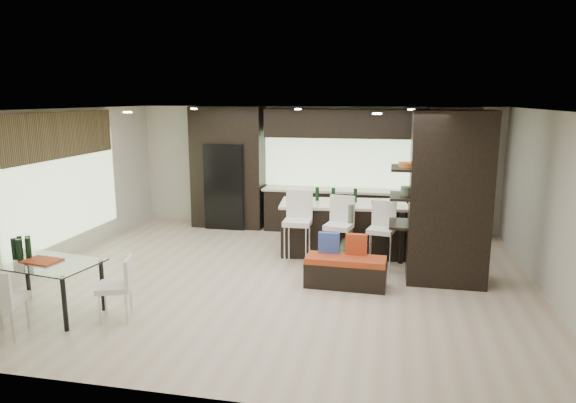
% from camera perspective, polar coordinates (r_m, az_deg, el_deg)
% --- Properties ---
extents(ground, '(8.00, 8.00, 0.00)m').
position_cam_1_polar(ground, '(8.46, -0.83, -8.45)').
color(ground, beige).
rests_on(ground, ground).
extents(back_wall, '(8.00, 0.02, 2.70)m').
position_cam_1_polar(back_wall, '(11.50, 2.92, 3.78)').
color(back_wall, beige).
rests_on(back_wall, ground).
extents(left_wall, '(0.02, 7.00, 2.70)m').
position_cam_1_polar(left_wall, '(9.77, -24.42, 1.40)').
color(left_wall, beige).
rests_on(left_wall, ground).
extents(right_wall, '(0.02, 7.00, 2.70)m').
position_cam_1_polar(right_wall, '(8.24, 27.44, -0.56)').
color(right_wall, beige).
rests_on(right_wall, ground).
extents(ceiling, '(8.00, 7.00, 0.02)m').
position_cam_1_polar(ceiling, '(7.96, -0.89, 10.15)').
color(ceiling, white).
rests_on(ceiling, ground).
extents(window_left, '(0.04, 3.20, 1.90)m').
position_cam_1_polar(window_left, '(9.91, -23.56, 1.60)').
color(window_left, '#B2D199').
rests_on(window_left, left_wall).
extents(window_back, '(3.40, 0.04, 1.20)m').
position_cam_1_polar(window_back, '(11.36, 5.90, 4.65)').
color(window_back, '#B2D199').
rests_on(window_back, back_wall).
extents(stone_accent, '(0.08, 3.00, 0.80)m').
position_cam_1_polar(stone_accent, '(9.79, -23.84, 6.79)').
color(stone_accent, brown).
rests_on(stone_accent, left_wall).
extents(ceiling_spots, '(4.00, 3.00, 0.02)m').
position_cam_1_polar(ceiling_spots, '(8.21, -0.50, 10.05)').
color(ceiling_spots, white).
rests_on(ceiling_spots, ceiling).
extents(back_cabinetry, '(6.80, 0.68, 2.70)m').
position_cam_1_polar(back_cabinetry, '(11.11, 5.22, 3.48)').
color(back_cabinetry, black).
rests_on(back_cabinetry, ground).
extents(refrigerator, '(0.90, 0.68, 1.90)m').
position_cam_1_polar(refrigerator, '(11.64, -6.67, 1.81)').
color(refrigerator, black).
rests_on(refrigerator, ground).
extents(partition_column, '(1.20, 0.80, 2.70)m').
position_cam_1_polar(partition_column, '(8.36, 17.45, 0.37)').
color(partition_column, black).
rests_on(partition_column, ground).
extents(kitchen_island, '(2.43, 1.26, 0.97)m').
position_cam_1_polar(kitchen_island, '(9.68, 6.13, -2.94)').
color(kitchen_island, black).
rests_on(kitchen_island, ground).
extents(stool_left, '(0.47, 0.47, 1.05)m').
position_cam_1_polar(stool_left, '(8.97, 1.05, -3.79)').
color(stool_left, white).
rests_on(stool_left, ground).
extents(stool_mid, '(0.51, 0.51, 0.99)m').
position_cam_1_polar(stool_mid, '(8.89, 5.61, -4.17)').
color(stool_mid, white).
rests_on(stool_mid, ground).
extents(stool_right, '(0.49, 0.49, 0.94)m').
position_cam_1_polar(stool_right, '(8.87, 10.24, -4.52)').
color(stool_right, white).
rests_on(stool_right, ground).
extents(bench, '(1.25, 0.51, 0.48)m').
position_cam_1_polar(bench, '(8.05, 6.42, -7.77)').
color(bench, black).
rests_on(bench, ground).
extents(floor_vase, '(0.42, 0.42, 1.08)m').
position_cam_1_polar(floor_vase, '(8.97, 6.93, -3.75)').
color(floor_vase, '#4C5C41').
rests_on(floor_vase, ground).
extents(dining_table, '(1.63, 1.08, 0.73)m').
position_cam_1_polar(dining_table, '(7.76, -25.44, -8.61)').
color(dining_table, white).
rests_on(dining_table, ground).
extents(chair_near, '(0.52, 0.52, 0.82)m').
position_cam_1_polar(chair_near, '(7.23, -28.96, -10.03)').
color(chair_near, white).
rests_on(chair_near, ground).
extents(chair_end, '(0.54, 0.54, 0.78)m').
position_cam_1_polar(chair_end, '(7.19, -18.68, -9.42)').
color(chair_end, white).
rests_on(chair_end, ground).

